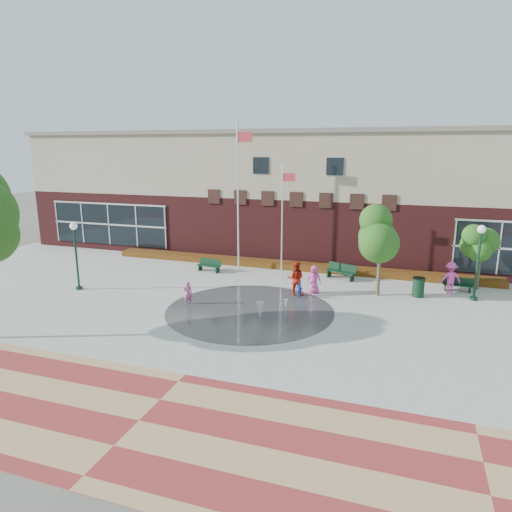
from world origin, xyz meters
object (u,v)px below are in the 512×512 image
(flagpole_left, at_px, (239,191))
(flagpole_right, at_px, (283,218))
(child_splash, at_px, (188,293))
(bench_left, at_px, (209,268))
(trash_can, at_px, (418,287))

(flagpole_left, height_order, flagpole_right, flagpole_left)
(child_splash, bearing_deg, bench_left, -107.29)
(trash_can, bearing_deg, bench_left, 175.02)
(bench_left, xyz_separation_m, trash_can, (13.00, -1.13, 0.29))
(flagpole_left, height_order, bench_left, flagpole_left)
(flagpole_left, relative_size, bench_left, 5.50)
(flagpole_left, height_order, child_splash, flagpole_left)
(trash_can, bearing_deg, flagpole_left, 169.29)
(flagpole_left, relative_size, child_splash, 7.50)
(flagpole_right, relative_size, trash_can, 6.31)
(child_splash, bearing_deg, trash_can, 172.43)
(child_splash, bearing_deg, flagpole_right, -150.67)
(flagpole_left, xyz_separation_m, bench_left, (-1.75, -0.99, -4.98))
(flagpole_left, bearing_deg, child_splash, -85.66)
(bench_left, height_order, child_splash, child_splash)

